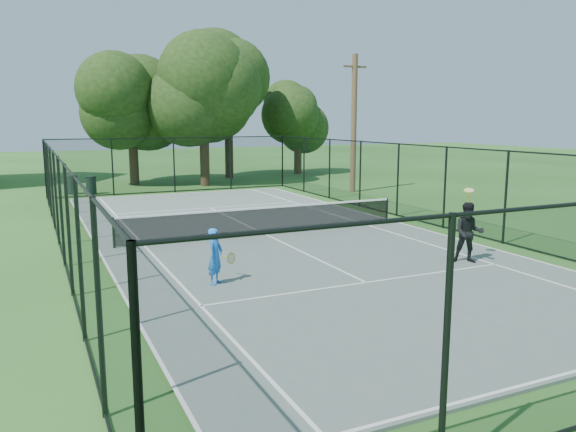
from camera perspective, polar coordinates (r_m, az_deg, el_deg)
name	(u,v)px	position (r m, az deg, el deg)	size (l,w,h in m)	color
ground	(265,236)	(19.30, -2.35, -2.03)	(120.00, 120.00, 0.00)	#274D1A
tennis_court	(265,235)	(19.30, -2.35, -1.94)	(11.00, 24.00, 0.06)	slate
tennis_net	(265,219)	(19.19, -2.36, -0.34)	(10.08, 0.08, 0.95)	black
fence	(265,193)	(19.05, -2.38, 2.39)	(13.10, 26.10, 3.00)	black
tree_near_left	(131,100)	(35.66, -15.66, 11.28)	(6.36, 6.36, 8.29)	#332114
tree_near_mid	(203,105)	(34.06, -8.60, 11.10)	(5.96, 5.96, 7.79)	#332114
tree_near_right	(228,95)	(38.75, -6.11, 12.17)	(6.38, 6.38, 8.81)	#332114
tree_far_right	(298,121)	(41.47, 1.01, 9.67)	(4.73, 4.73, 6.25)	#332114
trash_bin_left	(72,185)	(32.14, -21.07, 2.98)	(0.58, 0.58, 1.00)	black
trash_bin_right	(91,185)	(31.81, -19.37, 2.98)	(0.58, 0.58, 0.96)	black
utility_pole	(354,123)	(31.01, 6.70, 9.36)	(1.40, 0.30, 7.39)	#4C3823
player_blue	(215,256)	(13.48, -7.38, -4.08)	(0.87, 0.58, 1.35)	blue
player_black	(469,233)	(16.12, 17.87, -1.61)	(1.03, 1.03, 2.02)	black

